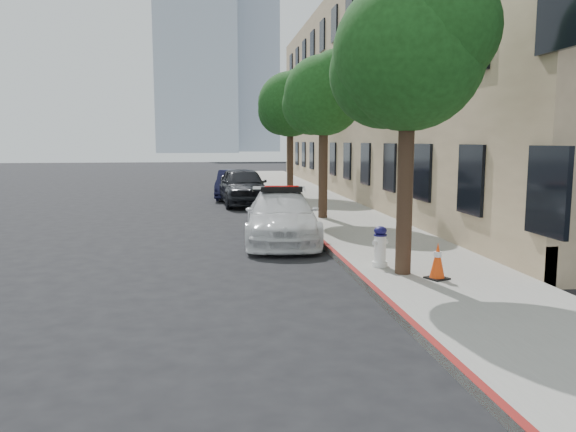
% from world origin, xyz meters
% --- Properties ---
extents(ground, '(120.00, 120.00, 0.00)m').
position_xyz_m(ground, '(0.00, 0.00, 0.00)').
color(ground, black).
rests_on(ground, ground).
extents(sidewalk, '(3.20, 50.00, 0.15)m').
position_xyz_m(sidewalk, '(3.60, 10.00, 0.07)').
color(sidewalk, gray).
rests_on(sidewalk, ground).
extents(curb_strip, '(0.12, 50.00, 0.15)m').
position_xyz_m(curb_strip, '(2.06, 10.00, 0.07)').
color(curb_strip, maroon).
rests_on(curb_strip, ground).
extents(building, '(8.00, 36.00, 10.00)m').
position_xyz_m(building, '(9.20, 15.00, 5.00)').
color(building, tan).
rests_on(building, ground).
extents(tower_left, '(18.00, 14.00, 60.00)m').
position_xyz_m(tower_left, '(-4.00, 120.00, 30.00)').
color(tower_left, '#9EA8B7').
rests_on(tower_left, ground).
extents(tower_right, '(14.00, 14.00, 44.00)m').
position_xyz_m(tower_right, '(9.00, 135.00, 22.00)').
color(tower_right, '#9EA8B7').
rests_on(tower_right, ground).
extents(tree_near, '(2.92, 2.82, 5.62)m').
position_xyz_m(tree_near, '(2.93, -2.01, 4.27)').
color(tree_near, black).
rests_on(tree_near, sidewalk).
extents(tree_mid, '(2.77, 2.64, 5.43)m').
position_xyz_m(tree_mid, '(2.93, 5.99, 4.16)').
color(tree_mid, black).
rests_on(tree_mid, sidewalk).
extents(tree_far, '(3.10, 3.00, 5.81)m').
position_xyz_m(tree_far, '(2.93, 13.99, 4.39)').
color(tree_far, black).
rests_on(tree_far, sidewalk).
extents(police_car, '(2.27, 4.79, 1.50)m').
position_xyz_m(police_car, '(1.10, 2.53, 0.68)').
color(police_car, white).
rests_on(police_car, ground).
extents(parked_car_mid, '(2.28, 4.77, 1.57)m').
position_xyz_m(parked_car_mid, '(0.54, 11.47, 0.79)').
color(parked_car_mid, black).
rests_on(parked_car_mid, ground).
extents(parked_car_far, '(1.82, 4.13, 1.32)m').
position_xyz_m(parked_car_far, '(0.24, 14.16, 0.66)').
color(parked_car_far, black).
rests_on(parked_car_far, ground).
extents(fire_hydrant, '(0.35, 0.32, 0.82)m').
position_xyz_m(fire_hydrant, '(2.64, -1.35, 0.55)').
color(fire_hydrant, white).
rests_on(fire_hydrant, sidewalk).
extents(traffic_cone, '(0.46, 0.46, 0.68)m').
position_xyz_m(traffic_cone, '(3.38, -2.51, 0.49)').
color(traffic_cone, black).
rests_on(traffic_cone, sidewalk).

